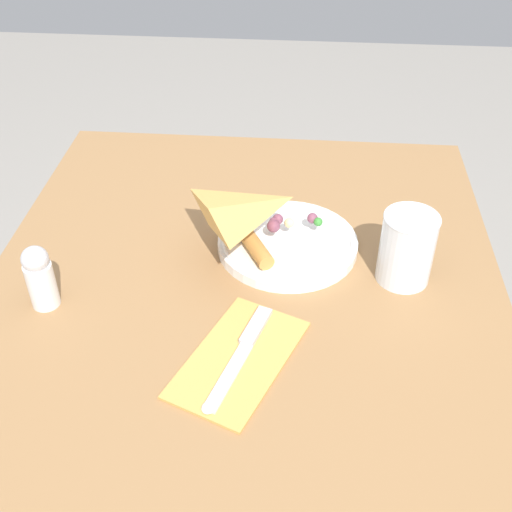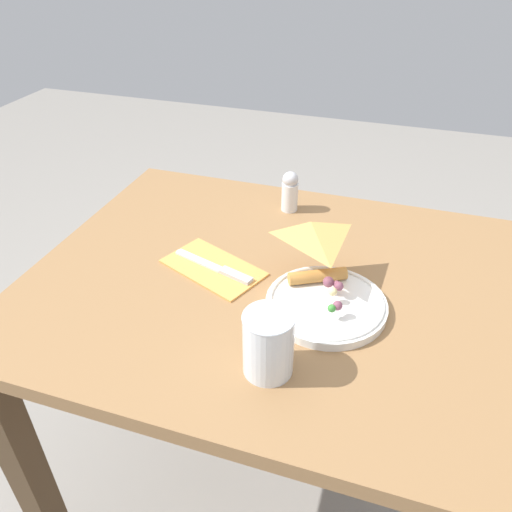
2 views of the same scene
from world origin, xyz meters
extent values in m
cube|color=olive|center=(0.00, 0.00, 0.70)|extent=(0.93, 0.74, 0.03)
cube|color=#4C3823|center=(-0.42, -0.32, 0.34)|extent=(0.06, 0.06, 0.69)
cube|color=#4C3823|center=(-0.42, 0.32, 0.34)|extent=(0.06, 0.06, 0.69)
cylinder|color=white|center=(-0.11, 0.06, 0.72)|extent=(0.21, 0.21, 0.02)
torus|color=white|center=(-0.11, 0.06, 0.73)|extent=(0.20, 0.20, 0.01)
pyramid|color=#DBA351|center=(-0.12, 0.06, 0.74)|extent=(0.16, 0.17, 0.02)
cylinder|color=#C68942|center=(-0.09, 0.01, 0.74)|extent=(0.11, 0.07, 0.02)
sphere|color=#7A4256|center=(-0.11, 0.04, 0.76)|extent=(0.02, 0.02, 0.02)
sphere|color=#EFDB93|center=(-0.12, 0.06, 0.76)|extent=(0.02, 0.02, 0.02)
sphere|color=#388433|center=(-0.13, 0.10, 0.76)|extent=(0.01, 0.01, 0.01)
sphere|color=#7A4256|center=(-0.13, 0.04, 0.76)|extent=(0.01, 0.01, 0.01)
sphere|color=#7A4256|center=(-0.13, 0.04, 0.76)|extent=(0.02, 0.02, 0.02)
sphere|color=#7A4256|center=(-0.14, 0.09, 0.76)|extent=(0.02, 0.02, 0.02)
cylinder|color=white|center=(-0.06, 0.23, 0.77)|extent=(0.08, 0.08, 0.11)
cylinder|color=white|center=(-0.06, 0.23, 0.75)|extent=(0.07, 0.07, 0.06)
torus|color=white|center=(-0.06, 0.23, 0.82)|extent=(0.08, 0.08, 0.00)
cube|color=#E59E4C|center=(0.12, 0.01, 0.72)|extent=(0.22, 0.18, 0.00)
cube|color=#B2B2B7|center=(0.07, 0.03, 0.72)|extent=(0.07, 0.04, 0.01)
cube|color=silver|center=(0.15, 0.00, 0.72)|extent=(0.11, 0.05, 0.00)
ellipsoid|color=silver|center=(0.20, -0.02, 0.72)|extent=(0.02, 0.02, 0.00)
cylinder|color=silver|center=(0.04, -0.27, 0.75)|extent=(0.04, 0.04, 0.07)
sphere|color=silver|center=(0.04, -0.27, 0.79)|extent=(0.04, 0.04, 0.04)
camera|label=1|loc=(0.67, 0.08, 1.32)|focal=45.00mm
camera|label=2|loc=(-0.20, 0.74, 1.29)|focal=35.00mm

